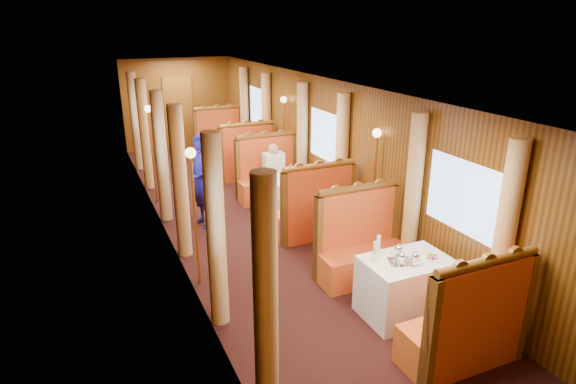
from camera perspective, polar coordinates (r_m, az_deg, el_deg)
floor at (r=8.79m, az=-4.34°, el=-3.55°), size 3.00×12.00×0.01m
ceiling at (r=8.14m, az=-4.80°, el=12.85°), size 3.00×12.00×0.01m
wall_far at (r=14.06m, az=-12.91°, el=10.16°), size 3.00×0.01×2.50m
wall_near at (r=3.82m, az=29.16°, el=-18.55°), size 3.00×0.01×2.50m
wall_left at (r=8.03m, az=-14.70°, el=3.05°), size 0.01×12.00×2.50m
wall_right at (r=8.97m, az=4.55°, el=5.36°), size 0.01×12.00×2.50m
doorway_far at (r=14.08m, az=-12.81°, el=9.14°), size 0.80×0.04×2.00m
table_near at (r=6.18m, az=13.71°, el=-10.89°), size 1.05×0.72×0.75m
banquette_near_fwd at (r=5.53m, az=20.28°, el=-15.04°), size 1.30×0.55×1.34m
banquette_near_aft at (r=6.88m, az=8.66°, el=-6.75°), size 1.30×0.55×1.34m
table_mid at (r=8.91m, az=0.14°, el=-0.57°), size 1.05×0.72×0.75m
banquette_mid_fwd at (r=8.04m, az=3.09°, el=-2.54°), size 1.30×0.55×1.34m
banquette_mid_aft at (r=9.78m, az=-2.28°, el=1.58°), size 1.30×0.55×1.34m
table_far at (r=12.04m, az=-6.67°, el=4.71°), size 1.05×0.72×0.75m
banquette_far_fwd at (r=11.10m, az=-5.10°, el=3.73°), size 1.30×0.55×1.34m
banquette_far_aft at (r=12.98m, az=-8.04°, el=5.96°), size 1.30×0.55×1.34m
tea_tray at (r=5.92m, az=13.49°, el=-8.09°), size 0.41×0.36×0.01m
teapot_left at (r=5.83m, az=13.32°, el=-7.88°), size 0.18×0.16×0.12m
teapot_right at (r=5.86m, az=14.83°, el=-7.85°), size 0.20×0.17×0.13m
teapot_back at (r=5.97m, az=12.92°, el=-7.10°), size 0.21×0.18×0.14m
fruit_plate at (r=6.09m, az=16.68°, el=-7.45°), size 0.21×0.21×0.05m
cup_inboard at (r=5.82m, az=10.27°, el=-7.23°), size 0.08×0.08×0.26m
cup_outboard at (r=5.98m, az=10.62°, el=-6.50°), size 0.08×0.08×0.26m
rose_vase_mid at (r=8.75m, az=0.29°, el=2.85°), size 0.06×0.06×0.36m
rose_vase_far at (r=11.89m, az=-6.60°, el=7.26°), size 0.06×0.06×0.36m
window_left_near at (r=4.74m, az=-7.36°, el=-5.56°), size 0.01×1.20×0.90m
curtain_left_near_a at (r=4.25m, az=-2.67°, el=-12.83°), size 0.22×0.22×2.35m
curtain_left_near_b at (r=5.57m, az=-8.55°, el=-4.78°), size 0.22×0.22×2.35m
window_right_near at (r=6.19m, az=19.96°, el=-0.51°), size 0.01×1.20×0.90m
curtain_right_near_a at (r=5.72m, az=24.16°, el=-5.70°), size 0.22×0.22×2.35m
curtain_right_near_b at (r=6.76m, az=14.57°, el=-0.74°), size 0.22×0.22×2.35m
window_left_mid at (r=7.98m, az=-14.72°, el=4.44°), size 0.01×1.20×0.90m
curtain_left_mid_a at (r=7.34m, az=-12.68°, el=1.04°), size 0.22×0.22×2.35m
curtain_left_mid_b at (r=8.81m, az=-14.77°, el=4.00°), size 0.22×0.22×2.35m
window_right_mid at (r=8.91m, az=4.50°, el=6.59°), size 0.01×1.20×0.90m
curtain_right_mid_a at (r=8.27m, az=6.35°, el=3.53°), size 0.22×0.22×2.35m
curtain_right_mid_b at (r=9.61m, az=1.69°, el=5.92°), size 0.22×0.22×2.35m
window_left_far at (r=11.37m, az=-17.80°, el=8.58°), size 0.01×1.20×0.90m
curtain_left_far_a at (r=10.68m, az=-16.57°, el=6.51°), size 0.22×0.22×2.35m
curtain_left_far_b at (r=12.20m, az=-17.63°, el=7.97°), size 0.22×0.22×2.35m
window_right_far at (r=12.05m, az=-3.49°, el=10.05°), size 0.01×1.20×0.90m
curtain_right_far_a at (r=11.34m, az=-2.57°, el=8.05°), size 0.22×0.22×2.35m
curtain_right_far_b at (r=12.78m, az=-5.16°, el=9.31°), size 0.22×0.22×2.35m
sconce_left_fore at (r=6.36m, az=-11.19°, el=0.26°), size 0.14×0.14×1.95m
sconce_right_fore at (r=7.44m, az=10.27°, el=3.17°), size 0.14×0.14×1.95m
sconce_left_aft at (r=9.69m, az=-15.99°, el=6.56°), size 0.14×0.14×1.95m
sconce_right_aft at (r=10.43m, az=-0.51°, el=8.21°), size 0.14×0.14×1.95m
steward at (r=8.49m, az=-10.11°, el=1.34°), size 0.57×0.70×1.66m
passenger at (r=9.43m, az=-1.66°, el=2.93°), size 0.40×0.44×0.76m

